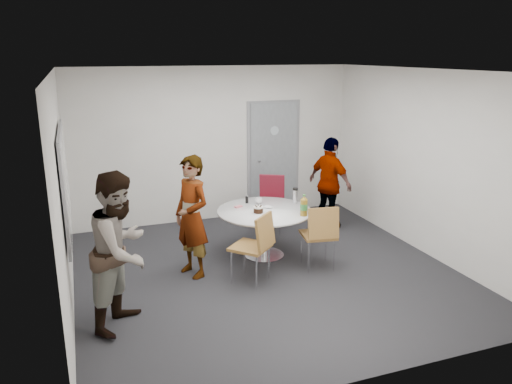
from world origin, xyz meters
name	(u,v)px	position (x,y,z in m)	size (l,w,h in m)	color
floor	(266,272)	(0.00, 0.00, 0.00)	(5.00, 5.00, 0.00)	black
ceiling	(267,71)	(0.00, 0.00, 2.70)	(5.00, 5.00, 0.00)	silver
wall_back	(215,145)	(0.00, 2.50, 1.35)	(5.00, 5.00, 0.00)	beige
wall_left	(62,195)	(-2.50, 0.00, 1.35)	(5.00, 5.00, 0.00)	beige
wall_right	(425,163)	(2.50, 0.00, 1.35)	(5.00, 5.00, 0.00)	beige
wall_front	(373,243)	(0.00, -2.50, 1.35)	(5.00, 5.00, 0.00)	beige
door	(273,158)	(1.10, 2.48, 1.03)	(1.02, 0.17, 2.12)	slate
whiteboard	(65,182)	(-2.46, 0.20, 1.45)	(0.04, 1.90, 1.25)	gray
table	(267,216)	(0.21, 0.52, 0.62)	(1.37, 1.37, 1.02)	white
chair_near_left	(257,241)	(-0.23, -0.27, 0.58)	(0.66, 0.66, 0.95)	brown
chair_near_right	(320,231)	(0.73, -0.18, 0.57)	(0.51, 0.55, 0.93)	brown
chair_far	(271,197)	(0.70, 1.59, 0.57)	(0.61, 0.63, 0.93)	maroon
person_main	(192,217)	(-0.95, 0.28, 0.82)	(0.60, 0.39, 1.64)	#A5C6EA
person_left	(121,250)	(-1.95, -0.71, 0.87)	(0.85, 0.66, 1.74)	white
person_right	(330,183)	(1.67, 1.33, 0.78)	(0.92, 0.38, 1.57)	black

